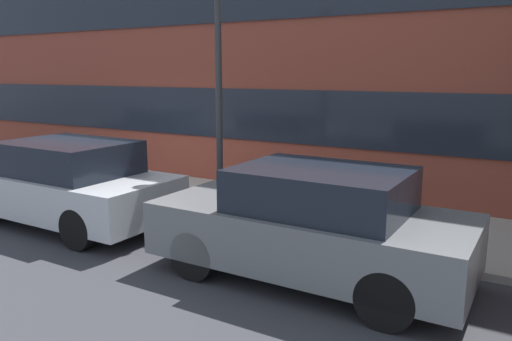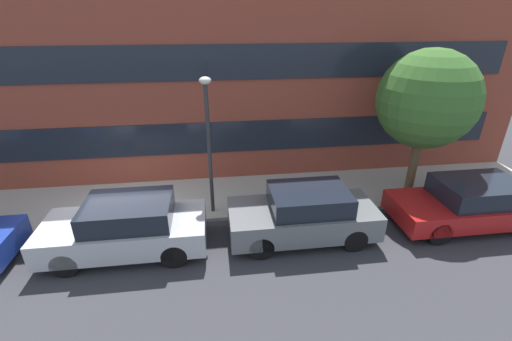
{
  "view_description": "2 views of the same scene",
  "coord_description": "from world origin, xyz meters",
  "px_view_note": "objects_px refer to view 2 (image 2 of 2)",
  "views": [
    {
      "loc": [
        7.38,
        -6.5,
        2.58
      ],
      "look_at": [
        3.32,
        0.31,
        1.0
      ],
      "focal_mm": 35.0,
      "sensor_mm": 36.0,
      "label": 1
    },
    {
      "loc": [
        2.65,
        -8.61,
        5.65
      ],
      "look_at": [
        3.85,
        0.47,
        1.37
      ],
      "focal_mm": 24.0,
      "sensor_mm": 36.0,
      "label": 2
    }
  ],
  "objects_px": {
    "parked_car_red": "(471,203)",
    "street_tree": "(427,100)",
    "parked_car_silver": "(126,227)",
    "lamp_post": "(208,132)",
    "parked_car_grey": "(304,214)"
  },
  "relations": [
    {
      "from": "parked_car_red",
      "to": "lamp_post",
      "type": "height_order",
      "value": "lamp_post"
    },
    {
      "from": "parked_car_red",
      "to": "street_tree",
      "type": "distance_m",
      "value": 3.22
    },
    {
      "from": "parked_car_silver",
      "to": "parked_car_grey",
      "type": "distance_m",
      "value": 4.58
    },
    {
      "from": "parked_car_silver",
      "to": "lamp_post",
      "type": "bearing_deg",
      "value": -145.57
    },
    {
      "from": "parked_car_grey",
      "to": "lamp_post",
      "type": "distance_m",
      "value": 3.42
    },
    {
      "from": "parked_car_grey",
      "to": "parked_car_red",
      "type": "height_order",
      "value": "parked_car_grey"
    },
    {
      "from": "street_tree",
      "to": "lamp_post",
      "type": "distance_m",
      "value": 6.5
    },
    {
      "from": "parked_car_silver",
      "to": "parked_car_red",
      "type": "xyz_separation_m",
      "value": [
        9.48,
        0.0,
        -0.03
      ]
    },
    {
      "from": "parked_car_red",
      "to": "lamp_post",
      "type": "distance_m",
      "value": 7.71
    },
    {
      "from": "parked_car_silver",
      "to": "parked_car_grey",
      "type": "relative_size",
      "value": 1.03
    },
    {
      "from": "parked_car_silver",
      "to": "lamp_post",
      "type": "xyz_separation_m",
      "value": [
        2.16,
        1.48,
        1.92
      ]
    },
    {
      "from": "parked_car_red",
      "to": "street_tree",
      "type": "xyz_separation_m",
      "value": [
        -0.85,
        1.73,
        2.58
      ]
    },
    {
      "from": "parked_car_grey",
      "to": "street_tree",
      "type": "height_order",
      "value": "street_tree"
    },
    {
      "from": "parked_car_silver",
      "to": "lamp_post",
      "type": "height_order",
      "value": "lamp_post"
    },
    {
      "from": "street_tree",
      "to": "parked_car_grey",
      "type": "bearing_deg",
      "value": -156.8
    }
  ]
}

